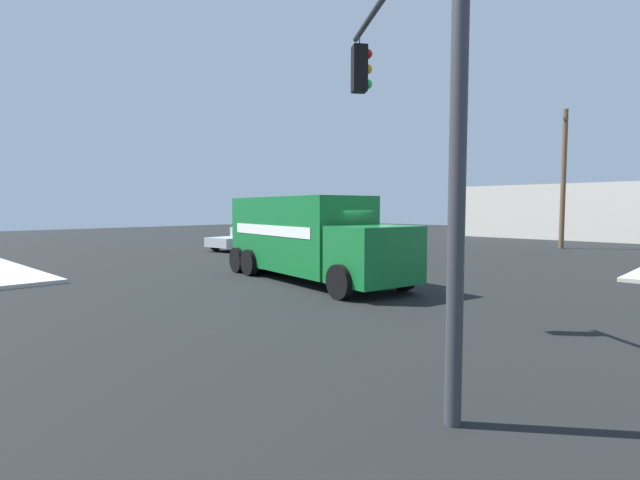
# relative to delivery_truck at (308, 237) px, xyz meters

# --- Properties ---
(ground_plane) EXTENTS (100.00, 100.00, 0.00)m
(ground_plane) POSITION_rel_delivery_truck_xyz_m (1.33, 0.49, -1.54)
(ground_plane) COLOR black
(delivery_truck) EXTENTS (8.57, 4.18, 2.97)m
(delivery_truck) POSITION_rel_delivery_truck_xyz_m (0.00, 0.00, 0.00)
(delivery_truck) COLOR #146B2D
(delivery_truck) RESTS_ON ground
(traffic_light_primary) EXTENTS (4.15, 3.13, 6.46)m
(traffic_light_primary) POSITION_rel_delivery_truck_xyz_m (7.92, -5.67, 2.74)
(traffic_light_primary) COLOR #38383D
(traffic_light_primary) RESTS_ON ground
(pickup_silver) EXTENTS (2.71, 5.39, 1.38)m
(pickup_silver) POSITION_rel_delivery_truck_xyz_m (-11.38, 6.02, -0.81)
(pickup_silver) COLOR #B7BABF
(pickup_silver) RESTS_ON ground
(utility_pole) EXTENTS (0.61, 2.17, 8.68)m
(utility_pole) POSITION_rel_delivery_truck_xyz_m (2.38, 20.11, 2.94)
(utility_pole) COLOR brown
(utility_pole) RESTS_ON ground
(building_backdrop) EXTENTS (17.58, 6.00, 4.48)m
(building_backdrop) POSITION_rel_delivery_truck_xyz_m (-0.39, 31.01, 0.70)
(building_backdrop) COLOR beige
(building_backdrop) RESTS_ON ground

